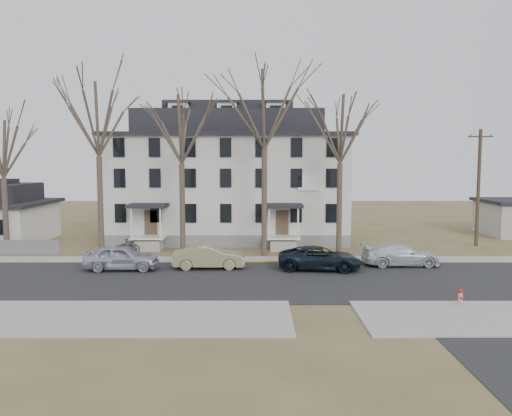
{
  "coord_description": "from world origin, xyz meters",
  "views": [
    {
      "loc": [
        0.43,
        -26.52,
        6.96
      ],
      "look_at": [
        0.4,
        9.0,
        3.59
      ],
      "focal_mm": 35.0,
      "sensor_mm": 36.0,
      "label": 1
    }
  ],
  "objects_px": {
    "tree_mid_left": "(181,124)",
    "car_navy": "(320,259)",
    "bicycle_left": "(125,247)",
    "fire_hydrant": "(460,297)",
    "car_silver": "(122,258)",
    "tree_center": "(264,103)",
    "bicycle_right": "(130,247)",
    "tree_far_left": "(98,114)",
    "car_tan": "(209,257)",
    "tree_mid_right": "(341,124)",
    "tree_bungalow": "(2,145)",
    "boarding_house": "(229,179)",
    "car_white": "(400,255)",
    "utility_pole_far": "(478,186)"
  },
  "relations": [
    {
      "from": "tree_mid_left",
      "to": "car_tan",
      "type": "height_order",
      "value": "tree_mid_left"
    },
    {
      "from": "tree_mid_left",
      "to": "tree_center",
      "type": "xyz_separation_m",
      "value": [
        6.0,
        0.0,
        1.48
      ]
    },
    {
      "from": "tree_center",
      "to": "utility_pole_far",
      "type": "height_order",
      "value": "tree_center"
    },
    {
      "from": "tree_mid_left",
      "to": "bicycle_right",
      "type": "bearing_deg",
      "value": 172.79
    },
    {
      "from": "tree_mid_left",
      "to": "bicycle_right",
      "type": "height_order",
      "value": "tree_mid_left"
    },
    {
      "from": "car_tan",
      "to": "car_white",
      "type": "relative_size",
      "value": 0.91
    },
    {
      "from": "tree_far_left",
      "to": "bicycle_left",
      "type": "bearing_deg",
      "value": 32.19
    },
    {
      "from": "car_navy",
      "to": "tree_bungalow",
      "type": "bearing_deg",
      "value": 84.23
    },
    {
      "from": "boarding_house",
      "to": "car_navy",
      "type": "relative_size",
      "value": 3.95
    },
    {
      "from": "car_silver",
      "to": "tree_mid_left",
      "type": "bearing_deg",
      "value": -33.18
    },
    {
      "from": "car_navy",
      "to": "fire_hydrant",
      "type": "height_order",
      "value": "car_navy"
    },
    {
      "from": "car_white",
      "to": "fire_hydrant",
      "type": "relative_size",
      "value": 6.1
    },
    {
      "from": "bicycle_left",
      "to": "bicycle_right",
      "type": "distance_m",
      "value": 0.62
    },
    {
      "from": "car_silver",
      "to": "fire_hydrant",
      "type": "distance_m",
      "value": 19.97
    },
    {
      "from": "tree_center",
      "to": "car_navy",
      "type": "xyz_separation_m",
      "value": [
        3.47,
        -4.98,
        -10.35
      ]
    },
    {
      "from": "bicycle_right",
      "to": "tree_mid_right",
      "type": "bearing_deg",
      "value": -72.14
    },
    {
      "from": "bicycle_left",
      "to": "bicycle_right",
      "type": "height_order",
      "value": "bicycle_right"
    },
    {
      "from": "tree_mid_left",
      "to": "tree_mid_right",
      "type": "distance_m",
      "value": 11.5
    },
    {
      "from": "boarding_house",
      "to": "bicycle_left",
      "type": "height_order",
      "value": "boarding_house"
    },
    {
      "from": "car_navy",
      "to": "car_white",
      "type": "xyz_separation_m",
      "value": [
        5.5,
        1.24,
        0.0
      ]
    },
    {
      "from": "bicycle_left",
      "to": "fire_hydrant",
      "type": "height_order",
      "value": "bicycle_left"
    },
    {
      "from": "boarding_house",
      "to": "car_silver",
      "type": "distance_m",
      "value": 15.31
    },
    {
      "from": "tree_mid_left",
      "to": "tree_bungalow",
      "type": "height_order",
      "value": "tree_mid_left"
    },
    {
      "from": "tree_far_left",
      "to": "car_tan",
      "type": "distance_m",
      "value": 13.54
    },
    {
      "from": "car_white",
      "to": "fire_hydrant",
      "type": "xyz_separation_m",
      "value": [
        0.26,
        -9.17,
        -0.31
      ]
    },
    {
      "from": "car_silver",
      "to": "car_tan",
      "type": "xyz_separation_m",
      "value": [
        5.5,
        0.45,
        -0.04
      ]
    },
    {
      "from": "tree_center",
      "to": "car_white",
      "type": "height_order",
      "value": "tree_center"
    },
    {
      "from": "car_silver",
      "to": "fire_hydrant",
      "type": "relative_size",
      "value": 5.68
    },
    {
      "from": "tree_bungalow",
      "to": "car_navy",
      "type": "relative_size",
      "value": 2.05
    },
    {
      "from": "tree_far_left",
      "to": "car_tan",
      "type": "relative_size",
      "value": 2.97
    },
    {
      "from": "car_tan",
      "to": "car_white",
      "type": "distance_m",
      "value": 12.65
    },
    {
      "from": "bicycle_right",
      "to": "car_white",
      "type": "bearing_deg",
      "value": -82.84
    },
    {
      "from": "utility_pole_far",
      "to": "bicycle_right",
      "type": "distance_m",
      "value": 28.15
    },
    {
      "from": "tree_far_left",
      "to": "car_tan",
      "type": "height_order",
      "value": "tree_far_left"
    },
    {
      "from": "tree_mid_left",
      "to": "tree_far_left",
      "type": "bearing_deg",
      "value": 180.0
    },
    {
      "from": "car_navy",
      "to": "bicycle_right",
      "type": "height_order",
      "value": "car_navy"
    },
    {
      "from": "tree_mid_left",
      "to": "tree_mid_right",
      "type": "height_order",
      "value": "same"
    },
    {
      "from": "tree_center",
      "to": "bicycle_left",
      "type": "height_order",
      "value": "tree_center"
    },
    {
      "from": "car_tan",
      "to": "tree_far_left",
      "type": "bearing_deg",
      "value": 58.69
    },
    {
      "from": "car_navy",
      "to": "tree_center",
      "type": "bearing_deg",
      "value": 41.59
    },
    {
      "from": "tree_mid_left",
      "to": "car_navy",
      "type": "height_order",
      "value": "tree_mid_left"
    },
    {
      "from": "fire_hydrant",
      "to": "tree_mid_right",
      "type": "bearing_deg",
      "value": 106.12
    },
    {
      "from": "car_silver",
      "to": "tree_mid_right",
      "type": "bearing_deg",
      "value": -72.32
    },
    {
      "from": "tree_mid_left",
      "to": "bicycle_right",
      "type": "distance_m",
      "value": 9.94
    },
    {
      "from": "boarding_house",
      "to": "tree_bungalow",
      "type": "relative_size",
      "value": 1.93
    },
    {
      "from": "tree_far_left",
      "to": "bicycle_right",
      "type": "relative_size",
      "value": 7.6
    },
    {
      "from": "bicycle_left",
      "to": "tree_mid_right",
      "type": "bearing_deg",
      "value": -85.11
    },
    {
      "from": "car_navy",
      "to": "fire_hydrant",
      "type": "distance_m",
      "value": 9.8
    },
    {
      "from": "fire_hydrant",
      "to": "tree_far_left",
      "type": "bearing_deg",
      "value": 148.7
    },
    {
      "from": "car_tan",
      "to": "tree_mid_right",
      "type": "bearing_deg",
      "value": -65.26
    }
  ]
}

